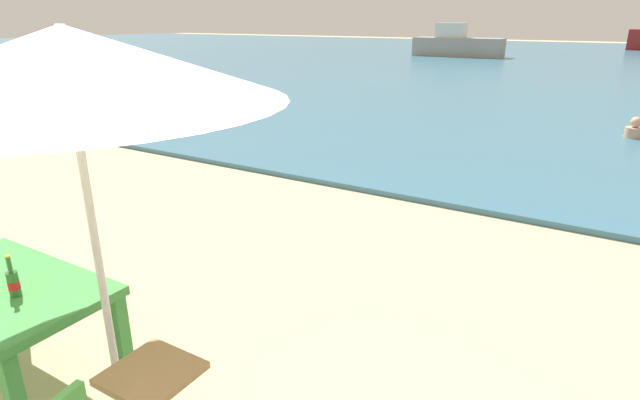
{
  "coord_description": "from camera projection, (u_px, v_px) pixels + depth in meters",
  "views": [
    {
      "loc": [
        1.83,
        -1.11,
        2.33
      ],
      "look_at": [
        -0.67,
        3.0,
        0.6
      ],
      "focal_mm": 28.63,
      "sensor_mm": 36.0,
      "label": 1
    }
  ],
  "objects": [
    {
      "name": "sea_water",
      "position": [
        598.0,
        64.0,
        26.7
      ],
      "size": [
        120.0,
        50.0,
        0.08
      ],
      "primitive_type": "cube",
      "color": "#386B84",
      "rests_on": "ground_plane"
    },
    {
      "name": "picnic_table_green",
      "position": [
        5.0,
        299.0,
        3.22
      ],
      "size": [
        1.4,
        0.8,
        0.76
      ],
      "color": "#3D8C42",
      "rests_on": "ground_plane"
    },
    {
      "name": "beer_bottle_amber",
      "position": [
        13.0,
        282.0,
        3.02
      ],
      "size": [
        0.07,
        0.07,
        0.26
      ],
      "color": "#2D662D",
      "rests_on": "picnic_table_green"
    },
    {
      "name": "patio_umbrella",
      "position": [
        66.0,
        65.0,
        2.4
      ],
      "size": [
        2.1,
        2.1,
        2.3
      ],
      "color": "silver",
      "rests_on": "ground_plane"
    },
    {
      "name": "side_table_wood",
      "position": [
        155.0,
        399.0,
        2.8
      ],
      "size": [
        0.44,
        0.44,
        0.54
      ],
      "color": "#9E7A51",
      "rests_on": "ground_plane"
    },
    {
      "name": "swimmer_person",
      "position": [
        635.0,
        129.0,
        10.06
      ],
      "size": [
        0.34,
        0.34,
        0.41
      ],
      "color": "tan",
      "rests_on": "sea_water"
    },
    {
      "name": "boat_sailboat",
      "position": [
        457.0,
        44.0,
        30.82
      ],
      "size": [
        5.31,
        1.45,
        1.93
      ],
      "color": "gray",
      "rests_on": "sea_water"
    }
  ]
}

